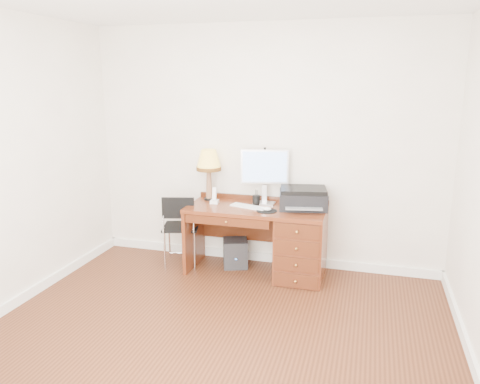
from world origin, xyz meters
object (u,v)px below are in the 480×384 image
(desk, at_px, (285,239))
(chair, at_px, (179,223))
(leg_lamp, at_px, (209,163))
(phone, at_px, (214,199))
(printer, at_px, (303,198))
(monitor, at_px, (265,170))
(equipment_box, at_px, (235,253))

(desk, xyz_separation_m, chair, (-1.22, -0.05, 0.10))
(leg_lamp, relative_size, phone, 3.19)
(printer, bearing_deg, phone, 173.64)
(desk, height_order, monitor, monitor)
(leg_lamp, distance_m, phone, 0.41)
(printer, relative_size, equipment_box, 1.79)
(leg_lamp, bearing_deg, printer, -3.13)
(monitor, distance_m, printer, 0.52)
(printer, height_order, leg_lamp, leg_lamp)
(printer, bearing_deg, desk, -158.84)
(monitor, relative_size, leg_lamp, 1.04)
(phone, xyz_separation_m, equipment_box, (0.22, 0.07, -0.65))
(desk, height_order, phone, phone)
(phone, bearing_deg, equipment_box, 13.31)
(monitor, relative_size, chair, 0.72)
(printer, height_order, chair, printer)
(printer, bearing_deg, leg_lamp, 165.94)
(desk, relative_size, phone, 8.26)
(printer, relative_size, chair, 0.67)
(leg_lamp, height_order, phone, leg_lamp)
(leg_lamp, xyz_separation_m, phone, (0.11, -0.14, -0.37))
(monitor, distance_m, leg_lamp, 0.65)
(phone, xyz_separation_m, chair, (-0.41, -0.08, -0.29))
(monitor, distance_m, chair, 1.16)
(desk, bearing_deg, equipment_box, 170.74)
(phone, distance_m, equipment_box, 0.69)
(printer, bearing_deg, chair, 175.50)
(desk, distance_m, monitor, 0.79)
(chair, bearing_deg, leg_lamp, 20.87)
(chair, relative_size, equipment_box, 2.65)
(printer, bearing_deg, equipment_box, 169.75)
(monitor, bearing_deg, phone, -175.97)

